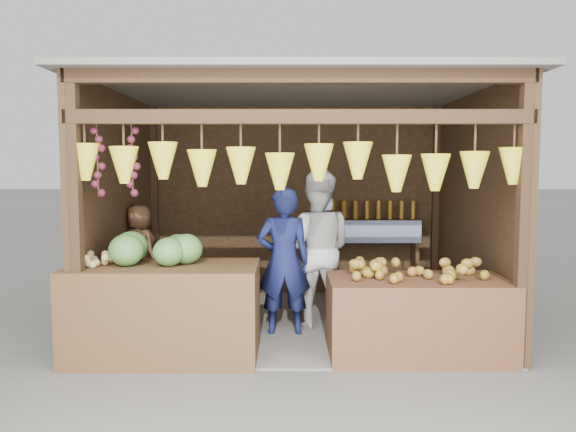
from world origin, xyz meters
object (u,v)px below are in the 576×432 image
object	(u,v)px
counter_right	(417,317)
man_standing	(284,262)
counter_left	(164,311)
vendor_seated	(139,250)
woman_standing	(316,249)

from	to	relation	value
counter_right	man_standing	xyz separation A→B (m)	(-1.26, 0.66, 0.42)
counter_left	man_standing	bearing A→B (deg)	32.89
counter_left	counter_right	distance (m)	2.37
man_standing	vendor_seated	bearing A→B (deg)	-22.51
counter_left	counter_right	xyz separation A→B (m)	(2.37, 0.05, -0.07)
counter_left	vendor_seated	size ratio (longest dim) A/B	1.64
vendor_seated	counter_right	bearing A→B (deg)	-165.95
woman_standing	vendor_seated	xyz separation A→B (m)	(-2.04, 0.32, -0.05)
man_standing	vendor_seated	size ratio (longest dim) A/B	1.48
counter_right	vendor_seated	distance (m)	3.25
man_standing	woman_standing	world-z (taller)	woman_standing
man_standing	woman_standing	xyz separation A→B (m)	(0.36, 0.30, 0.09)
vendor_seated	man_standing	bearing A→B (deg)	-162.66
counter_right	vendor_seated	bearing A→B (deg)	156.46
man_standing	vendor_seated	distance (m)	1.80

